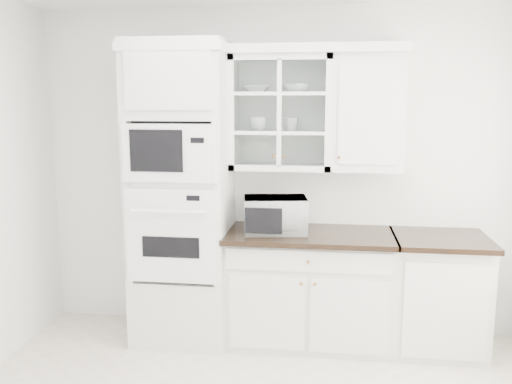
# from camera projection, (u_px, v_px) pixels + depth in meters

# --- Properties ---
(room_shell) EXTENTS (4.00, 3.50, 2.70)m
(room_shell) POSITION_uv_depth(u_px,v_px,m) (259.00, 130.00, 3.18)
(room_shell) COLOR white
(room_shell) RESTS_ON ground
(oven_column) EXTENTS (0.76, 0.68, 2.40)m
(oven_column) POSITION_uv_depth(u_px,v_px,m) (182.00, 195.00, 4.34)
(oven_column) COLOR silver
(oven_column) RESTS_ON ground
(base_cabinet_run) EXTENTS (1.32, 0.67, 0.92)m
(base_cabinet_run) POSITION_uv_depth(u_px,v_px,m) (309.00, 287.00, 4.37)
(base_cabinet_run) COLOR silver
(base_cabinet_run) RESTS_ON ground
(extra_base_cabinet) EXTENTS (0.72, 0.67, 0.92)m
(extra_base_cabinet) POSITION_uv_depth(u_px,v_px,m) (437.00, 293.00, 4.24)
(extra_base_cabinet) COLOR silver
(extra_base_cabinet) RESTS_ON ground
(upper_cabinet_glass) EXTENTS (0.80, 0.33, 0.90)m
(upper_cabinet_glass) POSITION_uv_depth(u_px,v_px,m) (281.00, 113.00, 4.30)
(upper_cabinet_glass) COLOR silver
(upper_cabinet_glass) RESTS_ON room_shell
(upper_cabinet_solid) EXTENTS (0.55, 0.33, 0.90)m
(upper_cabinet_solid) POSITION_uv_depth(u_px,v_px,m) (368.00, 113.00, 4.21)
(upper_cabinet_solid) COLOR silver
(upper_cabinet_solid) RESTS_ON room_shell
(crown_molding) EXTENTS (2.14, 0.38, 0.07)m
(crown_molding) POSITION_uv_depth(u_px,v_px,m) (268.00, 50.00, 4.20)
(crown_molding) COLOR silver
(crown_molding) RESTS_ON room_shell
(countertop_microwave) EXTENTS (0.54, 0.47, 0.28)m
(countertop_microwave) POSITION_uv_depth(u_px,v_px,m) (275.00, 215.00, 4.26)
(countertop_microwave) COLOR white
(countertop_microwave) RESTS_ON base_cabinet_run
(bowl_a) EXTENTS (0.24, 0.24, 0.05)m
(bowl_a) POSITION_uv_depth(u_px,v_px,m) (257.00, 89.00, 4.30)
(bowl_a) COLOR white
(bowl_a) RESTS_ON upper_cabinet_glass
(bowl_b) EXTENTS (0.26, 0.26, 0.07)m
(bowl_b) POSITION_uv_depth(u_px,v_px,m) (297.00, 88.00, 4.25)
(bowl_b) COLOR white
(bowl_b) RESTS_ON upper_cabinet_glass
(cup_a) EXTENTS (0.14, 0.14, 0.11)m
(cup_a) POSITION_uv_depth(u_px,v_px,m) (258.00, 124.00, 4.34)
(cup_a) COLOR white
(cup_a) RESTS_ON upper_cabinet_glass
(cup_b) EXTENTS (0.14, 0.14, 0.11)m
(cup_b) POSITION_uv_depth(u_px,v_px,m) (292.00, 124.00, 4.31)
(cup_b) COLOR white
(cup_b) RESTS_ON upper_cabinet_glass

